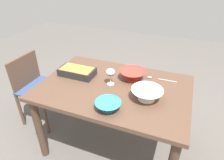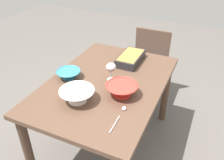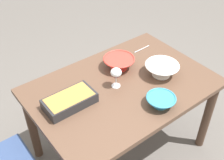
{
  "view_description": "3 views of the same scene",
  "coord_description": "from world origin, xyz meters",
  "px_view_note": "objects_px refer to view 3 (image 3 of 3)",
  "views": [
    {
      "loc": [
        0.54,
        -1.41,
        1.73
      ],
      "look_at": [
        -0.04,
        0.06,
        0.78
      ],
      "focal_mm": 31.2,
      "sensor_mm": 36.0,
      "label": 1
    },
    {
      "loc": [
        1.52,
        0.75,
        1.86
      ],
      "look_at": [
        0.02,
        0.06,
        0.81
      ],
      "focal_mm": 38.33,
      "sensor_mm": 36.0,
      "label": 2
    },
    {
      "loc": [
        -1.06,
        -1.25,
        2.14
      ],
      "look_at": [
        -0.09,
        0.02,
        0.84
      ],
      "focal_mm": 45.9,
      "sensor_mm": 36.0,
      "label": 3
    }
  ],
  "objects_px": {
    "wine_glass": "(116,74)",
    "serving_bowl": "(162,69)",
    "dining_table": "(122,96)",
    "mixing_bowl": "(119,62)",
    "small_bowl": "(161,100)",
    "serving_spoon": "(133,53)",
    "casserole_dish": "(70,100)"
  },
  "relations": [
    {
      "from": "wine_glass",
      "to": "small_bowl",
      "type": "height_order",
      "value": "wine_glass"
    },
    {
      "from": "small_bowl",
      "to": "wine_glass",
      "type": "bearing_deg",
      "value": 108.95
    },
    {
      "from": "small_bowl",
      "to": "serving_spoon",
      "type": "relative_size",
      "value": 0.73
    },
    {
      "from": "serving_bowl",
      "to": "casserole_dish",
      "type": "bearing_deg",
      "value": 169.16
    },
    {
      "from": "wine_glass",
      "to": "mixing_bowl",
      "type": "height_order",
      "value": "wine_glass"
    },
    {
      "from": "wine_glass",
      "to": "casserole_dish",
      "type": "xyz_separation_m",
      "value": [
        -0.38,
        0.03,
        -0.08
      ]
    },
    {
      "from": "dining_table",
      "to": "mixing_bowl",
      "type": "distance_m",
      "value": 0.27
    },
    {
      "from": "wine_glass",
      "to": "small_bowl",
      "type": "bearing_deg",
      "value": -71.05
    },
    {
      "from": "dining_table",
      "to": "mixing_bowl",
      "type": "xyz_separation_m",
      "value": [
        0.12,
        0.19,
        0.16
      ]
    },
    {
      "from": "wine_glass",
      "to": "serving_bowl",
      "type": "distance_m",
      "value": 0.39
    },
    {
      "from": "small_bowl",
      "to": "serving_bowl",
      "type": "bearing_deg",
      "value": 43.91
    },
    {
      "from": "casserole_dish",
      "to": "serving_bowl",
      "type": "height_order",
      "value": "serving_bowl"
    },
    {
      "from": "mixing_bowl",
      "to": "serving_bowl",
      "type": "height_order",
      "value": "serving_bowl"
    },
    {
      "from": "casserole_dish",
      "to": "serving_bowl",
      "type": "xyz_separation_m",
      "value": [
        0.74,
        -0.14,
        0.01
      ]
    },
    {
      "from": "dining_table",
      "to": "mixing_bowl",
      "type": "height_order",
      "value": "mixing_bowl"
    },
    {
      "from": "mixing_bowl",
      "to": "serving_spoon",
      "type": "distance_m",
      "value": 0.24
    },
    {
      "from": "dining_table",
      "to": "small_bowl",
      "type": "distance_m",
      "value": 0.36
    },
    {
      "from": "dining_table",
      "to": "serving_spoon",
      "type": "xyz_separation_m",
      "value": [
        0.34,
        0.27,
        0.12
      ]
    },
    {
      "from": "casserole_dish",
      "to": "serving_spoon",
      "type": "bearing_deg",
      "value": 15.9
    },
    {
      "from": "mixing_bowl",
      "to": "wine_glass",
      "type": "bearing_deg",
      "value": -134.16
    },
    {
      "from": "casserole_dish",
      "to": "serving_spoon",
      "type": "distance_m",
      "value": 0.79
    },
    {
      "from": "wine_glass",
      "to": "small_bowl",
      "type": "xyz_separation_m",
      "value": [
        0.12,
        -0.35,
        -0.08
      ]
    },
    {
      "from": "mixing_bowl",
      "to": "serving_spoon",
      "type": "bearing_deg",
      "value": 21.02
    },
    {
      "from": "serving_bowl",
      "to": "serving_spoon",
      "type": "relative_size",
      "value": 0.94
    },
    {
      "from": "casserole_dish",
      "to": "small_bowl",
      "type": "xyz_separation_m",
      "value": [
        0.5,
        -0.38,
        -0.0
      ]
    },
    {
      "from": "wine_glass",
      "to": "mixing_bowl",
      "type": "xyz_separation_m",
      "value": [
        0.16,
        0.17,
        -0.07
      ]
    },
    {
      "from": "mixing_bowl",
      "to": "serving_bowl",
      "type": "xyz_separation_m",
      "value": [
        0.21,
        -0.27,
        0.0
      ]
    },
    {
      "from": "serving_bowl",
      "to": "small_bowl",
      "type": "bearing_deg",
      "value": -136.09
    },
    {
      "from": "casserole_dish",
      "to": "mixing_bowl",
      "type": "distance_m",
      "value": 0.55
    },
    {
      "from": "dining_table",
      "to": "serving_spoon",
      "type": "bearing_deg",
      "value": 39.03
    },
    {
      "from": "serving_bowl",
      "to": "serving_spoon",
      "type": "bearing_deg",
      "value": 87.51
    },
    {
      "from": "casserole_dish",
      "to": "serving_spoon",
      "type": "relative_size",
      "value": 1.25
    }
  ]
}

